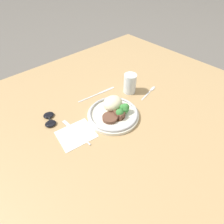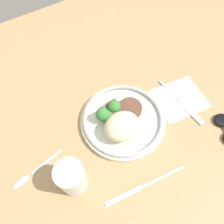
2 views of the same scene
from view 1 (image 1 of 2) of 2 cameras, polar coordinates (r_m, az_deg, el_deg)
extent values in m
plane|color=#5B5651|center=(0.89, 0.22, -0.59)|extent=(8.00, 8.00, 0.00)
cube|color=tan|center=(0.88, 0.22, 0.13)|extent=(1.58, 1.30, 0.03)
cube|color=white|center=(0.78, -11.61, -7.13)|extent=(0.17, 0.15, 0.00)
cylinder|color=silver|center=(0.83, 0.38, -0.95)|extent=(0.24, 0.24, 0.02)
torus|color=#B2B2B7|center=(0.82, 0.38, -0.27)|extent=(0.23, 0.23, 0.01)
ellipsoid|color=beige|center=(0.83, 0.23, 2.90)|extent=(0.10, 0.08, 0.07)
cylinder|color=brown|center=(0.80, -0.67, -1.90)|extent=(0.07, 0.07, 0.02)
cylinder|color=#472D19|center=(0.82, 1.62, -1.13)|extent=(0.08, 0.08, 0.00)
cube|color=brown|center=(0.82, 1.57, 0.20)|extent=(0.03, 0.03, 0.02)
cube|color=brown|center=(0.81, 1.39, -0.08)|extent=(0.03, 0.03, 0.03)
cube|color=brown|center=(0.82, 2.25, 0.05)|extent=(0.03, 0.03, 0.03)
cube|color=brown|center=(0.80, 2.76, -1.04)|extent=(0.03, 0.03, 0.03)
cube|color=brown|center=(0.80, 2.07, -0.96)|extent=(0.03, 0.03, 0.03)
cylinder|color=#669E51|center=(0.81, 2.51, -1.26)|extent=(0.01, 0.01, 0.01)
sphere|color=#387F38|center=(0.79, 2.56, -0.19)|extent=(0.04, 0.04, 0.04)
cylinder|color=#669E51|center=(0.83, 4.31, -0.13)|extent=(0.01, 0.01, 0.01)
sphere|color=#387F38|center=(0.81, 4.38, 0.79)|extent=(0.03, 0.03, 0.03)
cylinder|color=#669E51|center=(0.83, 4.35, 0.42)|extent=(0.01, 0.01, 0.02)
sphere|color=#387F38|center=(0.81, 4.44, 1.57)|extent=(0.04, 0.04, 0.04)
cylinder|color=#669E51|center=(0.83, 3.44, 0.39)|extent=(0.01, 0.01, 0.01)
sphere|color=#387F38|center=(0.82, 3.50, 1.40)|extent=(0.03, 0.03, 0.03)
cylinder|color=#F4AD19|center=(0.96, 5.83, 8.81)|extent=(0.06, 0.06, 0.09)
cylinder|color=silver|center=(0.96, 5.87, 9.26)|extent=(0.07, 0.07, 0.11)
cube|color=silver|center=(0.76, -9.99, -7.97)|extent=(0.01, 0.12, 0.00)
cube|color=silver|center=(0.82, -14.22, -4.07)|extent=(0.02, 0.07, 0.00)
cube|color=silver|center=(0.95, -7.32, 4.75)|extent=(0.13, 0.02, 0.00)
cube|color=silver|center=(0.99, -1.70, 7.14)|extent=(0.10, 0.02, 0.00)
cube|color=silver|center=(0.97, 11.05, 5.32)|extent=(0.09, 0.02, 0.00)
ellipsoid|color=silver|center=(1.03, 13.15, 7.48)|extent=(0.05, 0.03, 0.01)
ellipsoid|color=black|center=(0.84, -19.42, -3.60)|extent=(0.06, 0.06, 0.02)
ellipsoid|color=black|center=(0.88, -19.99, -0.95)|extent=(0.06, 0.06, 0.02)
cube|color=black|center=(0.86, -19.75, -2.14)|extent=(0.02, 0.03, 0.00)
camera|label=2|loc=(0.88, -1.57, 42.56)|focal=35.00mm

